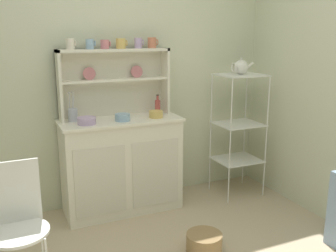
{
  "coord_description": "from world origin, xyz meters",
  "views": [
    {
      "loc": [
        -0.9,
        -1.8,
        1.59
      ],
      "look_at": [
        0.4,
        1.12,
        0.81
      ],
      "focal_mm": 40.93,
      "sensor_mm": 36.0,
      "label": 1
    }
  ],
  "objects_px": {
    "bakers_rack": "(239,120)",
    "bowl_mixing_large": "(87,121)",
    "hutch_shelf_unit": "(114,77)",
    "jam_bottle": "(158,106)",
    "floor_basket": "(204,243)",
    "utensil_jar": "(73,114)",
    "hutch_cabinet": "(122,164)",
    "wire_chair": "(17,218)",
    "cup_cream_0": "(70,44)",
    "porcelain_teapot": "(241,67)"
  },
  "relations": [
    {
      "from": "utensil_jar",
      "to": "jam_bottle",
      "type": "bearing_deg",
      "value": 0.55
    },
    {
      "from": "hutch_cabinet",
      "to": "jam_bottle",
      "type": "distance_m",
      "value": 0.63
    },
    {
      "from": "hutch_shelf_unit",
      "to": "floor_basket",
      "type": "xyz_separation_m",
      "value": [
        0.33,
        -1.11,
        -1.14
      ]
    },
    {
      "from": "hutch_cabinet",
      "to": "floor_basket",
      "type": "distance_m",
      "value": 1.07
    },
    {
      "from": "jam_bottle",
      "to": "utensil_jar",
      "type": "bearing_deg",
      "value": -179.45
    },
    {
      "from": "hutch_shelf_unit",
      "to": "floor_basket",
      "type": "distance_m",
      "value": 1.62
    },
    {
      "from": "floor_basket",
      "to": "jam_bottle",
      "type": "distance_m",
      "value": 1.34
    },
    {
      "from": "hutch_cabinet",
      "to": "bakers_rack",
      "type": "xyz_separation_m",
      "value": [
        1.17,
        -0.11,
        0.33
      ]
    },
    {
      "from": "bakers_rack",
      "to": "jam_bottle",
      "type": "xyz_separation_m",
      "value": [
        -0.78,
        0.2,
        0.16
      ]
    },
    {
      "from": "bakers_rack",
      "to": "cup_cream_0",
      "type": "relative_size",
      "value": 13.36
    },
    {
      "from": "floor_basket",
      "to": "utensil_jar",
      "type": "height_order",
      "value": "utensil_jar"
    },
    {
      "from": "jam_bottle",
      "to": "floor_basket",
      "type": "bearing_deg",
      "value": -93.37
    },
    {
      "from": "bowl_mixing_large",
      "to": "jam_bottle",
      "type": "bearing_deg",
      "value": 12.79
    },
    {
      "from": "wire_chair",
      "to": "bowl_mixing_large",
      "type": "distance_m",
      "value": 1.09
    },
    {
      "from": "floor_basket",
      "to": "utensil_jar",
      "type": "xyz_separation_m",
      "value": [
        -0.72,
        1.03,
        0.84
      ]
    },
    {
      "from": "floor_basket",
      "to": "cup_cream_0",
      "type": "distance_m",
      "value": 1.92
    },
    {
      "from": "hutch_shelf_unit",
      "to": "bakers_rack",
      "type": "xyz_separation_m",
      "value": [
        1.17,
        -0.27,
        -0.45
      ]
    },
    {
      "from": "cup_cream_0",
      "to": "jam_bottle",
      "type": "relative_size",
      "value": 0.5
    },
    {
      "from": "wire_chair",
      "to": "utensil_jar",
      "type": "distance_m",
      "value": 1.17
    },
    {
      "from": "bakers_rack",
      "to": "bowl_mixing_large",
      "type": "xyz_separation_m",
      "value": [
        -1.48,
        0.04,
        0.12
      ]
    },
    {
      "from": "bakers_rack",
      "to": "porcelain_teapot",
      "type": "bearing_deg",
      "value": 180.0
    },
    {
      "from": "wire_chair",
      "to": "floor_basket",
      "type": "relative_size",
      "value": 3.19
    },
    {
      "from": "floor_basket",
      "to": "utensil_jar",
      "type": "distance_m",
      "value": 1.51
    },
    {
      "from": "wire_chair",
      "to": "cup_cream_0",
      "type": "height_order",
      "value": "cup_cream_0"
    },
    {
      "from": "bowl_mixing_large",
      "to": "cup_cream_0",
      "type": "bearing_deg",
      "value": 107.11
    },
    {
      "from": "bakers_rack",
      "to": "jam_bottle",
      "type": "distance_m",
      "value": 0.82
    },
    {
      "from": "hutch_cabinet",
      "to": "wire_chair",
      "type": "xyz_separation_m",
      "value": [
        -0.93,
        -0.89,
        0.08
      ]
    },
    {
      "from": "hutch_shelf_unit",
      "to": "jam_bottle",
      "type": "xyz_separation_m",
      "value": [
        0.39,
        -0.08,
        -0.28
      ]
    },
    {
      "from": "jam_bottle",
      "to": "utensil_jar",
      "type": "height_order",
      "value": "utensil_jar"
    },
    {
      "from": "hutch_shelf_unit",
      "to": "cup_cream_0",
      "type": "height_order",
      "value": "cup_cream_0"
    },
    {
      "from": "hutch_shelf_unit",
      "to": "jam_bottle",
      "type": "distance_m",
      "value": 0.49
    },
    {
      "from": "cup_cream_0",
      "to": "porcelain_teapot",
      "type": "height_order",
      "value": "cup_cream_0"
    },
    {
      "from": "bakers_rack",
      "to": "floor_basket",
      "type": "relative_size",
      "value": 4.52
    },
    {
      "from": "utensil_jar",
      "to": "porcelain_teapot",
      "type": "relative_size",
      "value": 1.12
    },
    {
      "from": "hutch_cabinet",
      "to": "floor_basket",
      "type": "bearing_deg",
      "value": -70.67
    },
    {
      "from": "floor_basket",
      "to": "hutch_shelf_unit",
      "type": "bearing_deg",
      "value": 106.67
    },
    {
      "from": "floor_basket",
      "to": "jam_bottle",
      "type": "bearing_deg",
      "value": 86.63
    },
    {
      "from": "wire_chair",
      "to": "bowl_mixing_large",
      "type": "relative_size",
      "value": 5.54
    },
    {
      "from": "hutch_shelf_unit",
      "to": "porcelain_teapot",
      "type": "distance_m",
      "value": 1.2
    },
    {
      "from": "hutch_shelf_unit",
      "to": "wire_chair",
      "type": "bearing_deg",
      "value": -131.4
    },
    {
      "from": "bakers_rack",
      "to": "utensil_jar",
      "type": "xyz_separation_m",
      "value": [
        -1.56,
        0.19,
        0.15
      ]
    },
    {
      "from": "utensil_jar",
      "to": "hutch_shelf_unit",
      "type": "bearing_deg",
      "value": 12.0
    },
    {
      "from": "hutch_shelf_unit",
      "to": "floor_basket",
      "type": "height_order",
      "value": "hutch_shelf_unit"
    },
    {
      "from": "wire_chair",
      "to": "utensil_jar",
      "type": "height_order",
      "value": "utensil_jar"
    },
    {
      "from": "floor_basket",
      "to": "jam_bottle",
      "type": "height_order",
      "value": "jam_bottle"
    },
    {
      "from": "hutch_cabinet",
      "to": "bakers_rack",
      "type": "height_order",
      "value": "bakers_rack"
    },
    {
      "from": "jam_bottle",
      "to": "bowl_mixing_large",
      "type": "bearing_deg",
      "value": -167.21
    },
    {
      "from": "bowl_mixing_large",
      "to": "floor_basket",
      "type": "bearing_deg",
      "value": -53.67
    },
    {
      "from": "hutch_cabinet",
      "to": "utensil_jar",
      "type": "relative_size",
      "value": 4.2
    },
    {
      "from": "bowl_mixing_large",
      "to": "porcelain_teapot",
      "type": "bearing_deg",
      "value": -1.46
    }
  ]
}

